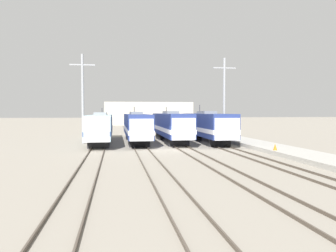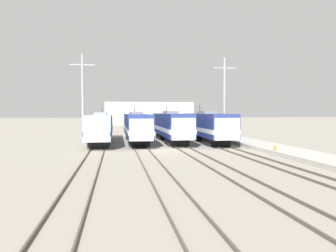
{
  "view_description": "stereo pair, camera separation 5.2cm",
  "coord_description": "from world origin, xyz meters",
  "px_view_note": "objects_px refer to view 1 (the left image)",
  "views": [
    {
      "loc": [
        -5.05,
        -34.78,
        4.06
      ],
      "look_at": [
        0.9,
        2.27,
        2.44
      ],
      "focal_mm": 35.0,
      "sensor_mm": 36.0,
      "label": 1
    },
    {
      "loc": [
        -5.0,
        -34.79,
        4.06
      ],
      "look_at": [
        0.9,
        2.27,
        2.44
      ],
      "focal_mm": 35.0,
      "sensor_mm": 36.0,
      "label": 2
    }
  ],
  "objects_px": {
    "locomotive_center_right": "(171,126)",
    "locomotive_far_left": "(101,127)",
    "locomotive_center_left": "(136,126)",
    "traffic_cone": "(275,147)",
    "catenary_tower_left": "(83,97)",
    "catenary_tower_right": "(224,98)",
    "locomotive_far_right": "(207,126)"
  },
  "relations": [
    {
      "from": "locomotive_center_left",
      "to": "traffic_cone",
      "type": "height_order",
      "value": "locomotive_center_left"
    },
    {
      "from": "catenary_tower_left",
      "to": "locomotive_far_right",
      "type": "bearing_deg",
      "value": -4.34
    },
    {
      "from": "locomotive_far_left",
      "to": "locomotive_center_right",
      "type": "xyz_separation_m",
      "value": [
        9.28,
        0.04,
        0.08
      ]
    },
    {
      "from": "locomotive_center_right",
      "to": "catenary_tower_right",
      "type": "xyz_separation_m",
      "value": [
        7.36,
        -0.07,
        3.83
      ]
    },
    {
      "from": "catenary_tower_left",
      "to": "traffic_cone",
      "type": "xyz_separation_m",
      "value": [
        19.05,
        -14.26,
        -5.23
      ]
    },
    {
      "from": "locomotive_center_left",
      "to": "locomotive_far_right",
      "type": "distance_m",
      "value": 9.46
    },
    {
      "from": "locomotive_far_right",
      "to": "catenary_tower_right",
      "type": "distance_m",
      "value": 4.85
    },
    {
      "from": "locomotive_center_right",
      "to": "catenary_tower_right",
      "type": "height_order",
      "value": "catenary_tower_right"
    },
    {
      "from": "locomotive_center_left",
      "to": "locomotive_center_right",
      "type": "height_order",
      "value": "locomotive_center_right"
    },
    {
      "from": "locomotive_center_right",
      "to": "catenary_tower_left",
      "type": "bearing_deg",
      "value": -179.65
    },
    {
      "from": "locomotive_far_left",
      "to": "catenary_tower_right",
      "type": "distance_m",
      "value": 17.09
    },
    {
      "from": "locomotive_far_left",
      "to": "locomotive_center_left",
      "type": "distance_m",
      "value": 4.68
    },
    {
      "from": "catenary_tower_right",
      "to": "locomotive_far_left",
      "type": "bearing_deg",
      "value": 179.91
    },
    {
      "from": "catenary_tower_left",
      "to": "traffic_cone",
      "type": "relative_size",
      "value": 17.67
    },
    {
      "from": "locomotive_center_left",
      "to": "locomotive_far_right",
      "type": "bearing_deg",
      "value": -11.18
    },
    {
      "from": "locomotive_center_left",
      "to": "locomotive_center_right",
      "type": "xyz_separation_m",
      "value": [
        4.64,
        -0.54,
        0.03
      ]
    },
    {
      "from": "locomotive_far_left",
      "to": "locomotive_far_right",
      "type": "bearing_deg",
      "value": -5.13
    },
    {
      "from": "locomotive_center_left",
      "to": "locomotive_far_left",
      "type": "bearing_deg",
      "value": -172.82
    },
    {
      "from": "locomotive_center_right",
      "to": "traffic_cone",
      "type": "height_order",
      "value": "locomotive_center_right"
    },
    {
      "from": "catenary_tower_left",
      "to": "locomotive_center_right",
      "type": "bearing_deg",
      "value": 0.35
    },
    {
      "from": "locomotive_far_left",
      "to": "traffic_cone",
      "type": "relative_size",
      "value": 29.82
    },
    {
      "from": "locomotive_center_left",
      "to": "traffic_cone",
      "type": "distance_m",
      "value": 19.27
    },
    {
      "from": "locomotive_center_right",
      "to": "catenary_tower_right",
      "type": "relative_size",
      "value": 1.53
    },
    {
      "from": "traffic_cone",
      "to": "locomotive_center_right",
      "type": "bearing_deg",
      "value": 117.79
    },
    {
      "from": "catenary_tower_right",
      "to": "traffic_cone",
      "type": "relative_size",
      "value": 17.67
    },
    {
      "from": "locomotive_center_left",
      "to": "locomotive_far_right",
      "type": "relative_size",
      "value": 1.17
    },
    {
      "from": "locomotive_center_left",
      "to": "catenary_tower_right",
      "type": "relative_size",
      "value": 1.69
    },
    {
      "from": "catenary_tower_left",
      "to": "catenary_tower_right",
      "type": "xyz_separation_m",
      "value": [
        18.86,
        0.0,
        0.0
      ]
    },
    {
      "from": "locomotive_far_right",
      "to": "catenary_tower_right",
      "type": "xyz_separation_m",
      "value": [
        2.72,
        1.23,
        3.83
      ]
    },
    {
      "from": "locomotive_far_right",
      "to": "catenary_tower_left",
      "type": "relative_size",
      "value": 1.44
    },
    {
      "from": "locomotive_far_left",
      "to": "locomotive_far_right",
      "type": "xyz_separation_m",
      "value": [
        13.93,
        -1.25,
        0.08
      ]
    },
    {
      "from": "locomotive_center_right",
      "to": "locomotive_far_left",
      "type": "bearing_deg",
      "value": -179.72
    }
  ]
}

